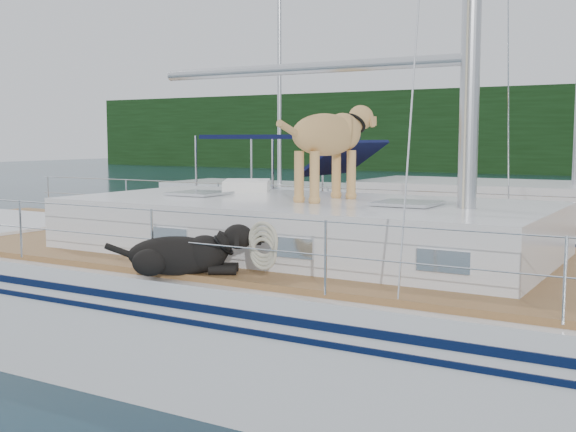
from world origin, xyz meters
The scene contains 4 objects.
ground centered at (0.00, 0.00, 0.00)m, with size 120.00×120.00×0.00m, color black.
main_sailboat centered at (0.10, 0.00, 0.68)m, with size 12.00×4.08×14.01m.
neighbor_sailboat centered at (0.41, 5.70, 0.63)m, with size 11.00×3.50×13.30m.
bg_boat_west centered at (-8.00, 14.00, 0.45)m, with size 8.00×3.00×11.65m.
Camera 1 is at (4.62, -6.76, 2.47)m, focal length 45.00 mm.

